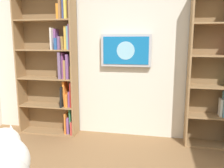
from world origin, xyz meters
TOP-DOWN VIEW (x-y plane):
  - wall_back at (0.00, -2.23)m, footprint 4.52×0.06m
  - bookshelf_right at (1.11, -2.06)m, footprint 0.91×0.28m
  - wall_mounted_tv at (0.02, -2.15)m, footprint 0.73×0.07m

SIDE VIEW (x-z plane):
  - bookshelf_right at x=1.11m, z-range 0.02..2.20m
  - wall_mounted_tv at x=0.02m, z-range 1.07..1.54m
  - wall_back at x=0.00m, z-range 0.00..2.70m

